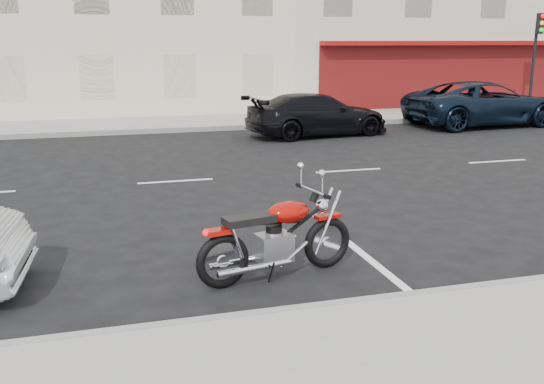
{
  "coord_description": "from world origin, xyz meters",
  "views": [
    {
      "loc": [
        -3.45,
        -12.72,
        2.97
      ],
      "look_at": [
        -1.12,
        -4.5,
        0.8
      ],
      "focal_mm": 40.0,
      "sensor_mm": 36.0,
      "label": 1
    }
  ],
  "objects_px": {
    "fire_hydrant": "(496,101)",
    "car_far": "(317,115)",
    "suv_far": "(483,104)",
    "traffic_light": "(536,49)",
    "motorcycle": "(329,231)"
  },
  "relations": [
    {
      "from": "motorcycle",
      "to": "traffic_light",
      "type": "bearing_deg",
      "value": 32.68
    },
    {
      "from": "motorcycle",
      "to": "suv_far",
      "type": "relative_size",
      "value": 0.39
    },
    {
      "from": "fire_hydrant",
      "to": "suv_far",
      "type": "height_order",
      "value": "suv_far"
    },
    {
      "from": "traffic_light",
      "to": "car_far",
      "type": "bearing_deg",
      "value": -163.07
    },
    {
      "from": "traffic_light",
      "to": "motorcycle",
      "type": "height_order",
      "value": "traffic_light"
    },
    {
      "from": "fire_hydrant",
      "to": "suv_far",
      "type": "xyz_separation_m",
      "value": [
        -2.54,
        -2.77,
        0.24
      ]
    },
    {
      "from": "traffic_light",
      "to": "car_far",
      "type": "xyz_separation_m",
      "value": [
        -10.4,
        -3.17,
        -1.89
      ]
    },
    {
      "from": "suv_far",
      "to": "car_far",
      "type": "bearing_deg",
      "value": 91.2
    },
    {
      "from": "traffic_light",
      "to": "suv_far",
      "type": "xyz_separation_m",
      "value": [
        -4.04,
        -2.6,
        -1.79
      ]
    },
    {
      "from": "suv_far",
      "to": "traffic_light",
      "type": "bearing_deg",
      "value": -61.08
    },
    {
      "from": "fire_hydrant",
      "to": "car_far",
      "type": "relative_size",
      "value": 0.16
    },
    {
      "from": "suv_far",
      "to": "car_far",
      "type": "relative_size",
      "value": 1.21
    },
    {
      "from": "traffic_light",
      "to": "fire_hydrant",
      "type": "height_order",
      "value": "traffic_light"
    },
    {
      "from": "fire_hydrant",
      "to": "motorcycle",
      "type": "height_order",
      "value": "motorcycle"
    },
    {
      "from": "traffic_light",
      "to": "motorcycle",
      "type": "xyz_separation_m",
      "value": [
        -14.14,
        -13.93,
        -2.05
      ]
    }
  ]
}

